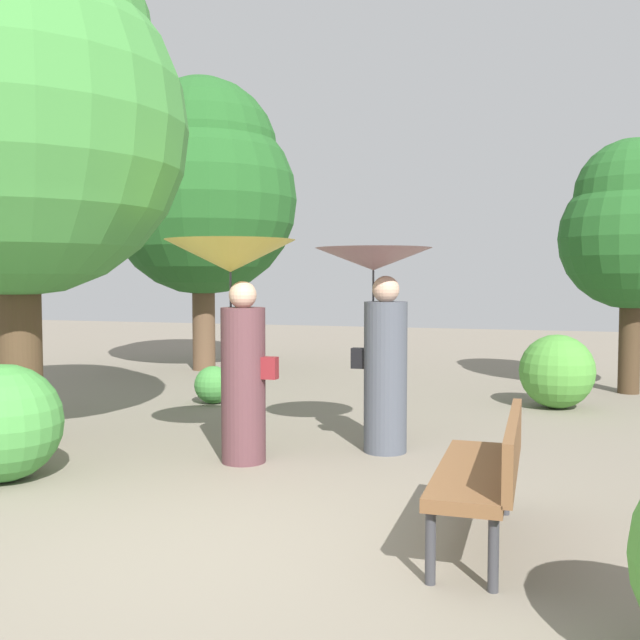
# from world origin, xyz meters

# --- Properties ---
(ground_plane) EXTENTS (40.00, 40.00, 0.00)m
(ground_plane) POSITION_xyz_m (0.00, 0.00, 0.00)
(ground_plane) COLOR gray
(person_left) EXTENTS (1.19, 1.19, 2.04)m
(person_left) POSITION_xyz_m (-0.66, 2.02, 1.47)
(person_left) COLOR #563338
(person_left) RESTS_ON ground
(person_right) EXTENTS (1.13, 1.13, 1.98)m
(person_right) POSITION_xyz_m (0.52, 2.79, 1.33)
(person_right) COLOR #474C56
(person_right) RESTS_ON ground
(park_bench) EXTENTS (0.49, 1.50, 0.83)m
(park_bench) POSITION_xyz_m (1.71, 0.53, 0.51)
(park_bench) COLOR #38383D
(park_bench) RESTS_ON ground
(tree_near_left) EXTENTS (3.42, 3.42, 5.28)m
(tree_near_left) POSITION_xyz_m (-3.90, 7.93, 3.35)
(tree_near_left) COLOR brown
(tree_near_left) RESTS_ON ground
(tree_near_right) EXTENTS (2.07, 2.07, 3.70)m
(tree_near_right) POSITION_xyz_m (3.25, 7.33, 2.45)
(tree_near_right) COLOR #42301E
(tree_near_right) RESTS_ON ground
(tree_mid_left) EXTENTS (3.43, 3.43, 5.45)m
(tree_mid_left) POSITION_xyz_m (-3.04, 2.03, 3.49)
(tree_mid_left) COLOR #4C3823
(tree_mid_left) RESTS_ON ground
(bush_path_left) EXTENTS (0.96, 0.96, 0.96)m
(bush_path_left) POSITION_xyz_m (2.22, 5.75, 0.48)
(bush_path_left) COLOR #4C9338
(bush_path_left) RESTS_ON ground
(bush_path_right) EXTENTS (0.51, 0.51, 0.51)m
(bush_path_right) POSITION_xyz_m (-2.19, 4.74, 0.25)
(bush_path_right) COLOR #428C3D
(bush_path_right) RESTS_ON ground
(bush_far_side) EXTENTS (0.98, 0.98, 0.98)m
(bush_far_side) POSITION_xyz_m (-2.25, 0.85, 0.49)
(bush_far_side) COLOR #428C3D
(bush_far_side) RESTS_ON ground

